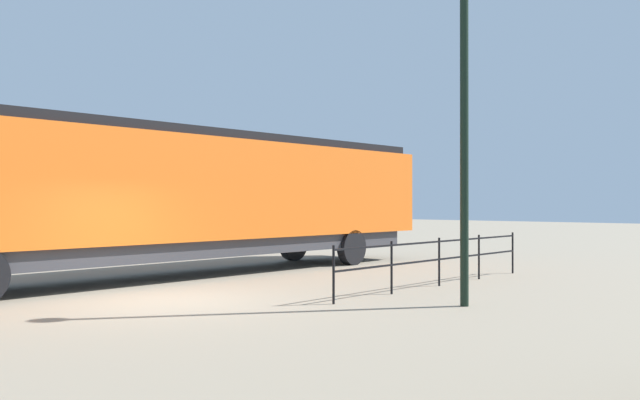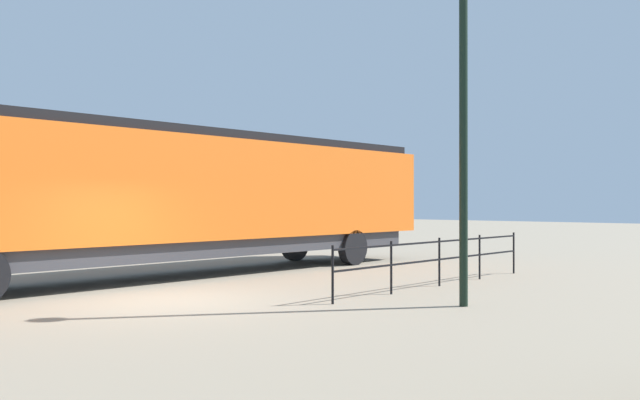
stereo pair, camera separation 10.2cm
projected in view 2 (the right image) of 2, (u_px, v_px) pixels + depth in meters
ground_plane at (166, 301)px, 13.50m from camera, size 120.00×120.00×0.00m
locomotive at (198, 194)px, 18.44m from camera, size 2.85×17.66×3.88m
lamp_post at (463, 53)px, 12.85m from camera, size 0.47×0.47×7.30m
platform_fence at (439, 255)px, 15.95m from camera, size 0.05×7.72×1.14m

